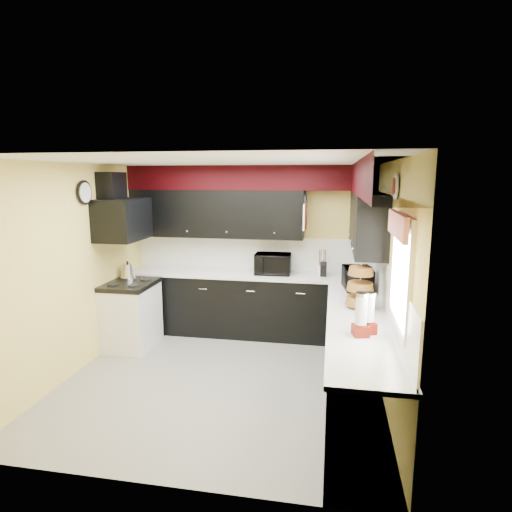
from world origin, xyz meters
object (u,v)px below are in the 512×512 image
Objects in this scene: toaster_oven at (273,264)px; knife_block at (323,270)px; utensil_crock at (322,271)px; microwave at (358,279)px; kettle at (128,271)px.

knife_block is (0.73, -0.04, -0.05)m from toaster_oven.
knife_block is at bearing -65.22° from utensil_crock.
microwave reaches higher than knife_block.
toaster_oven is 1.03× the size of microwave.
toaster_oven is at bearing 177.98° from knife_block.
utensil_crock is at bearing 11.61° from kettle.
knife_block is 2.78m from kettle.
kettle is at bearing -168.39° from utensil_crock.
toaster_oven reaches higher than knife_block.
microwave is 2.22× the size of kettle.
toaster_oven reaches higher than microwave.
microwave is at bearing -2.28° from kettle.
kettle is at bearing 79.86° from microwave.
kettle is (-2.72, -0.56, 0.01)m from utensil_crock.
knife_block reaches higher than kettle.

